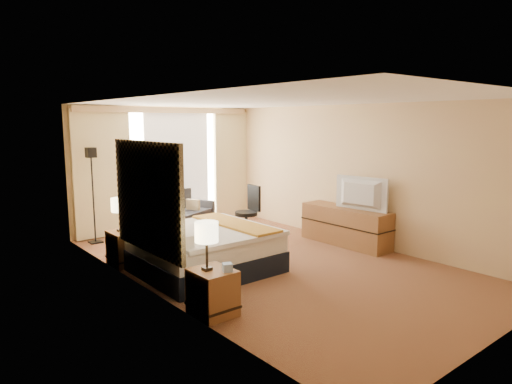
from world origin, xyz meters
TOP-DOWN VIEW (x-y plane):
  - floor at (0.00, 0.00)m, footprint 4.20×7.00m
  - ceiling at (0.00, 0.00)m, footprint 4.20×7.00m
  - wall_back at (0.00, 3.50)m, footprint 4.20×0.02m
  - wall_front at (0.00, -3.50)m, footprint 4.20×0.02m
  - wall_left at (-2.10, 0.00)m, footprint 0.02×7.00m
  - wall_right at (2.10, 0.00)m, footprint 0.02×7.00m
  - headboard at (-2.06, 0.20)m, footprint 0.06×1.85m
  - nightstand_left at (-1.87, -1.05)m, footprint 0.45×0.52m
  - nightstand_right at (-1.87, 1.45)m, footprint 0.45×0.52m
  - media_dresser at (1.83, 0.00)m, footprint 0.50×1.80m
  - window at (0.25, 3.47)m, footprint 2.30×0.02m
  - curtains at (-0.00, 3.39)m, footprint 4.12×0.19m
  - bed at (-1.06, 0.36)m, footprint 1.92×1.75m
  - loveseat at (0.15, 3.04)m, footprint 1.46×1.15m
  - floor_lamp at (-1.76, 3.09)m, footprint 0.23×0.23m
  - desk_chair at (0.73, 1.53)m, footprint 0.51×0.51m
  - lamp_left at (-1.93, -1.03)m, footprint 0.28×0.28m
  - lamp_right at (-1.93, 1.47)m, footprint 0.26×0.26m
  - tissue_box at (-1.77, -1.21)m, footprint 0.14×0.14m
  - telephone at (-1.79, 1.32)m, footprint 0.20×0.17m
  - television at (1.78, -0.31)m, footprint 0.25×1.05m

SIDE VIEW (x-z plane):
  - floor at x=0.00m, z-range -0.01..0.01m
  - loveseat at x=0.15m, z-range -0.14..0.67m
  - nightstand_left at x=-1.87m, z-range 0.00..0.55m
  - nightstand_right at x=-1.87m, z-range 0.00..0.55m
  - bed at x=-1.06m, z-range -0.12..0.81m
  - media_dresser at x=1.83m, z-range 0.00..0.70m
  - desk_chair at x=0.73m, z-range -0.06..0.99m
  - telephone at x=-1.79m, z-range 0.55..0.62m
  - tissue_box at x=-1.77m, z-range 0.55..0.65m
  - lamp_right at x=-1.93m, z-range 0.70..1.24m
  - television at x=1.78m, z-range 0.70..1.30m
  - lamp_left at x=-1.93m, z-range 0.71..1.29m
  - floor_lamp at x=-1.76m, z-range 0.37..2.18m
  - headboard at x=-2.06m, z-range 0.53..2.03m
  - wall_back at x=0.00m, z-range 0.00..2.60m
  - wall_front at x=0.00m, z-range 0.00..2.60m
  - wall_left at x=-2.10m, z-range 0.00..2.60m
  - wall_right at x=2.10m, z-range 0.00..2.60m
  - window at x=0.25m, z-range 0.17..2.47m
  - curtains at x=0.00m, z-range 0.13..2.69m
  - ceiling at x=0.00m, z-range 2.59..2.61m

